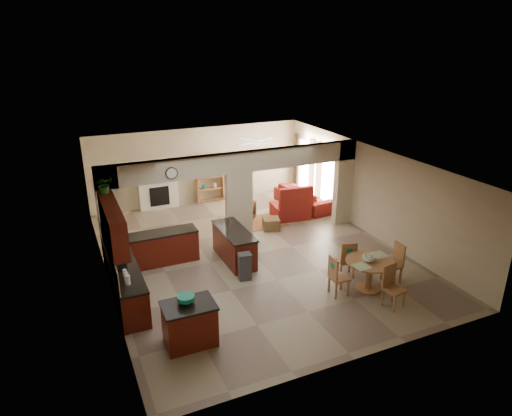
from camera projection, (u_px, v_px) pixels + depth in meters
name	position (u px, v px, depth m)	size (l,w,h in m)	color
floor	(252.00, 254.00, 13.18)	(10.00, 10.00, 0.00)	#85775C
ceiling	(252.00, 160.00, 12.19)	(10.00, 10.00, 0.00)	white
wall_back	(199.00, 165.00, 16.95)	(8.00, 8.00, 0.00)	beige
wall_front	(360.00, 298.00, 8.42)	(8.00, 8.00, 0.00)	beige
wall_left	(103.00, 233.00, 11.17)	(10.00, 10.00, 0.00)	beige
wall_right	(370.00, 190.00, 14.21)	(10.00, 10.00, 0.00)	beige
partition_left_pier	(110.00, 217.00, 12.13)	(0.60, 0.25, 2.80)	beige
partition_center_pier	(239.00, 208.00, 13.65)	(0.80, 0.25, 2.20)	beige
partition_right_pier	(343.00, 183.00, 14.95)	(0.60, 0.25, 2.80)	beige
partition_header	(238.00, 162.00, 13.15)	(8.00, 0.25, 0.60)	beige
kitchen_counter	(139.00, 265.00, 11.57)	(2.52, 3.29, 1.48)	#470D08
upper_cabinets	(113.00, 224.00, 10.37)	(0.35, 2.40, 0.90)	#470D08
peninsula	(234.00, 245.00, 12.70)	(0.70, 1.85, 0.91)	#470D08
wall_clock	(172.00, 173.00, 12.28)	(0.34, 0.34, 0.03)	#453017
rug	(260.00, 222.00, 15.43)	(1.60, 1.30, 0.01)	#955936
fireplace	(158.00, 192.00, 16.48)	(1.60, 0.35, 1.20)	white
shelving_unit	(210.00, 178.00, 17.11)	(1.00, 0.32, 1.80)	#935E32
window_a	(329.00, 177.00, 16.23)	(0.02, 0.90, 1.90)	white
window_b	(305.00, 165.00, 17.68)	(0.02, 0.90, 1.90)	white
glazed_door	(316.00, 175.00, 17.01)	(0.02, 0.70, 2.10)	white
drape_a_left	(337.00, 182.00, 15.70)	(0.10, 0.28, 2.30)	#431F1B
drape_a_right	(319.00, 173.00, 16.73)	(0.10, 0.28, 2.30)	#431F1B
drape_b_left	(312.00, 169.00, 17.15)	(0.10, 0.28, 2.30)	#431F1B
drape_b_right	(296.00, 162.00, 18.18)	(0.10, 0.28, 2.30)	#431F1B
ceiling_fan	(257.00, 142.00, 15.41)	(1.00, 1.00, 0.10)	white
kitchen_island	(190.00, 324.00, 9.23)	(1.07, 0.77, 0.92)	#470D08
teal_bowl	(186.00, 299.00, 9.09)	(0.35, 0.35, 0.17)	#128167
trash_can	(245.00, 267.00, 11.73)	(0.32, 0.27, 0.67)	#2F2F32
dining_table	(369.00, 271.00, 11.16)	(1.19, 1.19, 0.81)	#935E32
fruit_bowl	(369.00, 258.00, 10.99)	(0.30, 0.30, 0.16)	#69A924
sofa	(304.00, 197.00, 16.74)	(0.97, 2.48, 0.72)	maroon
chaise	(290.00, 211.00, 15.80)	(1.19, 0.97, 0.48)	maroon
armchair	(241.00, 210.00, 15.51)	(0.74, 0.77, 0.70)	maroon
ottoman	(271.00, 224.00, 14.84)	(0.51, 0.51, 0.37)	maroon
plant	(104.00, 184.00, 10.90)	(0.40, 0.35, 0.45)	#124412
chair_north	(347.00, 258.00, 11.74)	(0.52, 0.52, 1.02)	#935E32
chair_east	(395.00, 261.00, 11.59)	(0.44, 0.44, 1.02)	#935E32
chair_south	(392.00, 284.00, 10.52)	(0.48, 0.48, 1.02)	#935E32
chair_west	(336.00, 275.00, 10.93)	(0.45, 0.44, 1.02)	#935E32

